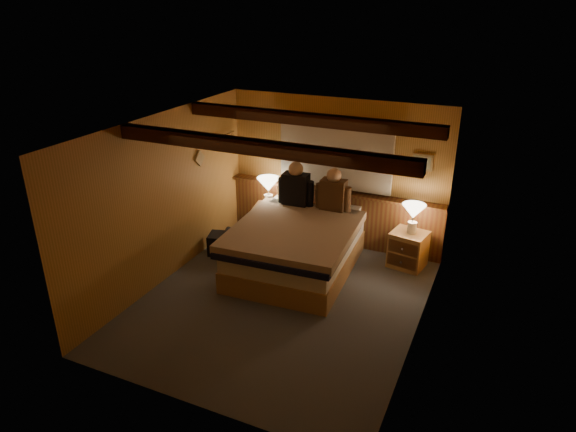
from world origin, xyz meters
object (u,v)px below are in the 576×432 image
Objects in this scene: lamp_right at (413,213)px; person_left at (296,187)px; nightstand_left at (270,222)px; duffel_bag at (227,244)px; lamp_left at (268,186)px; nightstand_right at (408,249)px; bed at (296,246)px; person_right at (333,193)px.

lamp_right is 0.62× the size of person_left.
lamp_right reaches higher than nightstand_left.
lamp_left is at bearing 52.95° from duffel_bag.
nightstand_right is 1.27× the size of lamp_right.
lamp_right is at bearing -1.43° from lamp_left.
nightstand_right is (1.50, 0.80, -0.11)m from bed.
person_left is 0.62m from person_right.
bed reaches higher than duffel_bag.
lamp_right is 2.94m from duffel_bag.
bed is 3.93× the size of nightstand_right.
person_left is (-0.33, 0.74, 0.64)m from bed.
person_left is at bearing 23.40° from duffel_bag.
lamp_left is 0.67× the size of person_left.
bed is 3.63× the size of duffel_bag.
person_right is (-1.22, -0.02, 0.74)m from nightstand_right.
lamp_left reaches higher than nightstand_right.
bed is at bearing -16.77° from duffel_bag.
person_left reaches higher than bed.
lamp_left is (-0.89, 0.88, 0.53)m from bed.
person_right reaches higher than bed.
person_right is 1.11× the size of duffel_bag.
bed is 1.71m from nightstand_right.
bed is 1.80m from lamp_right.
lamp_right is 1.87m from person_left.
lamp_left is (-2.39, 0.07, 0.64)m from nightstand_right.
person_right is (-1.24, -0.03, 0.14)m from lamp_right.
person_right is at bearing -178.46° from lamp_right.
person_left is 1.05× the size of person_right.
nightstand_left is at bearing -171.05° from nightstand_right.
lamp_left is 1.07× the size of lamp_right.
lamp_left reaches higher than nightstand_left.
person_right is (1.13, -0.06, 0.73)m from nightstand_left.
person_right is at bearing 1.22° from person_left.
person_left reaches higher than duffel_bag.
nightstand_right is 1.18× the size of lamp_left.
person_right reaches higher than duffel_bag.
nightstand_right is 0.92× the size of duffel_bag.
bed is 1.36m from lamp_left.
person_left reaches higher than lamp_right.
nightstand_left is at bearing 176.10° from person_right.
nightstand_left is 1.33× the size of lamp_right.
duffel_bag is (-0.88, -0.72, -0.86)m from person_left.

